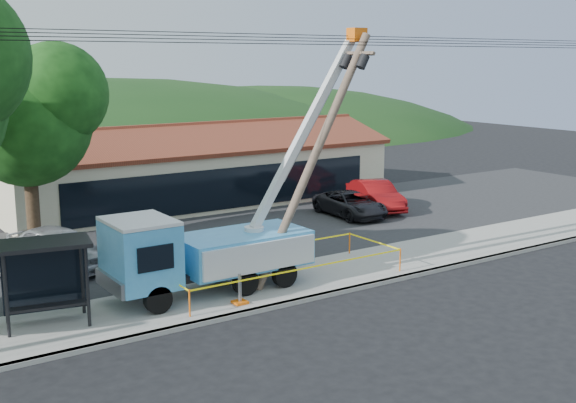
% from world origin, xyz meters
% --- Properties ---
extents(ground, '(120.00, 120.00, 0.00)m').
position_xyz_m(ground, '(0.00, 0.00, 0.00)').
color(ground, black).
rests_on(ground, ground).
extents(curb, '(60.00, 0.25, 0.15)m').
position_xyz_m(curb, '(0.00, 2.10, 0.07)').
color(curb, '#9D9B93').
rests_on(curb, ground).
extents(sidewalk, '(60.00, 4.00, 0.15)m').
position_xyz_m(sidewalk, '(0.00, 4.00, 0.07)').
color(sidewalk, '#9D9B93').
rests_on(sidewalk, ground).
extents(parking_lot, '(60.00, 12.00, 0.10)m').
position_xyz_m(parking_lot, '(0.00, 12.00, 0.05)').
color(parking_lot, '#28282B').
rests_on(parking_lot, ground).
extents(strip_mall, '(22.50, 8.53, 4.67)m').
position_xyz_m(strip_mall, '(4.00, 19.98, 1.88)').
color(strip_mall, beige).
rests_on(strip_mall, ground).
extents(tree_lot, '(6.30, 5.60, 8.94)m').
position_xyz_m(tree_lot, '(-7.00, 13.00, 6.21)').
color(tree_lot, '#332316').
rests_on(tree_lot, ground).
extents(hill_center, '(89.60, 64.00, 32.00)m').
position_xyz_m(hill_center, '(10.00, 55.00, 0.00)').
color(hill_center, '#173C15').
rests_on(hill_center, ground).
extents(hill_east, '(72.80, 52.00, 26.00)m').
position_xyz_m(hill_east, '(30.00, 55.00, 0.00)').
color(hill_east, '#173C15').
rests_on(hill_east, ground).
extents(utility_truck, '(10.33, 3.94, 9.21)m').
position_xyz_m(utility_truck, '(-3.41, 4.55, 1.74)').
color(utility_truck, black).
rests_on(utility_truck, ground).
extents(leaning_pole, '(5.09, 1.76, 9.11)m').
position_xyz_m(leaning_pole, '(0.92, 3.78, 5.08)').
color(leaning_pole, brown).
rests_on(leaning_pole, ground).
extents(bus_shelter, '(3.01, 2.18, 2.64)m').
position_xyz_m(bus_shelter, '(-8.89, 4.62, 2.09)').
color(bus_shelter, black).
rests_on(bus_shelter, ground).
extents(caution_tape, '(9.07, 3.16, 0.91)m').
position_xyz_m(caution_tape, '(-0.48, 4.17, 0.82)').
color(caution_tape, orange).
rests_on(caution_tape, ground).
extents(car_silver, '(3.65, 5.32, 1.68)m').
position_xyz_m(car_silver, '(-6.73, 10.54, 0.00)').
color(car_silver, '#A5A6AC').
rests_on(car_silver, ground).
extents(car_red, '(3.02, 5.09, 1.59)m').
position_xyz_m(car_red, '(11.04, 12.20, 0.00)').
color(car_red, maroon).
rests_on(car_red, ground).
extents(car_dark, '(2.44, 4.79, 1.30)m').
position_xyz_m(car_dark, '(8.85, 11.65, 0.00)').
color(car_dark, black).
rests_on(car_dark, ground).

